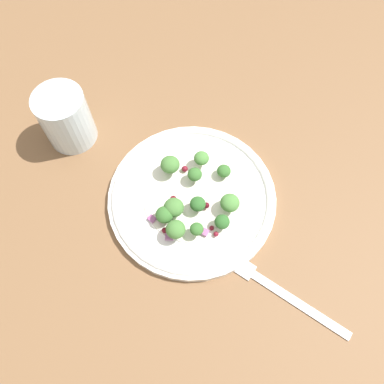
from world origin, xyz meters
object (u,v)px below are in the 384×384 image
object	(u,v)px
plate	(192,197)
broccoli_floret_1	(201,158)
fork	(281,292)
broccoli_floret_0	(195,175)
water_glass	(66,118)
broccoli_floret_2	(197,229)

from	to	relation	value
plate	broccoli_floret_1	distance (cm)	6.15
plate	fork	distance (cm)	18.83
broccoli_floret_0	water_glass	bearing A→B (deg)	78.88
broccoli_floret_1	fork	xyz separation A→B (cm)	(-16.64, -15.10, -3.07)
plate	water_glass	bearing A→B (deg)	72.34
broccoli_floret_1	water_glass	distance (cm)	22.35
fork	broccoli_floret_2	bearing A→B (deg)	68.25
water_glass	broccoli_floret_0	bearing A→B (deg)	-101.12
broccoli_floret_0	broccoli_floret_1	xyz separation A→B (cm)	(2.89, -0.39, 0.17)
broccoli_floret_0	broccoli_floret_2	xyz separation A→B (cm)	(-8.47, -2.25, 0.01)
plate	water_glass	size ratio (longest dim) A/B	2.70
water_glass	broccoli_floret_1	bearing A→B (deg)	-93.61
broccoli_floret_2	fork	xyz separation A→B (cm)	(-5.28, -13.24, -2.91)
broccoli_floret_0	plate	bearing A→B (deg)	-175.47
fork	plate	bearing A→B (deg)	54.20
broccoli_floret_0	fork	size ratio (longest dim) A/B	0.12
broccoli_floret_2	water_glass	world-z (taller)	water_glass
broccoli_floret_1	water_glass	bearing A→B (deg)	86.39
broccoli_floret_2	water_glass	distance (cm)	27.33
broccoli_floret_0	broccoli_floret_1	bearing A→B (deg)	-7.66
broccoli_floret_2	water_glass	xyz separation A→B (cm)	(12.76, 24.12, 1.61)
broccoli_floret_1	fork	distance (cm)	22.68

